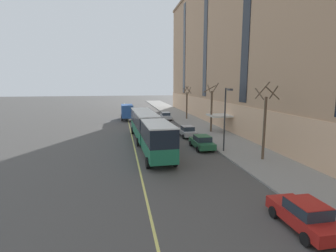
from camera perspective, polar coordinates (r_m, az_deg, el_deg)
The scene contains 13 objects.
ground_plane at distance 25.96m, azimuth -1.69°, elevation -7.27°, with size 260.00×260.00×0.00m, color #4C4947.
sidewalk at distance 31.50m, azimuth 14.94°, elevation -4.46°, with size 5.97×160.00×0.15m, color gray.
city_bus at distance 31.04m, azimuth -4.33°, elevation -0.44°, with size 3.37×19.51×3.73m.
parked_car_green_1 at distance 30.08m, azimuth 7.39°, elevation -3.47°, with size 2.05×4.63×1.56m.
parked_car_red_2 at distance 15.74m, azimuth 27.58°, elevation -16.80°, with size 1.94×4.24×1.56m.
parked_car_silver_3 at distance 36.47m, azimuth 4.21°, elevation -1.15°, with size 1.97×4.30×1.56m.
parked_car_silver_4 at distance 53.14m, azimuth -0.50°, elevation 2.20°, with size 2.03×4.52×1.56m.
box_truck at distance 53.46m, azimuth -8.93°, elevation 3.19°, with size 2.42×7.25×3.11m.
street_tree_mid_block at distance 26.39m, azimuth 20.33°, elevation 0.99°, with size 1.75×1.72×7.41m.
street_tree_far_uptown at distance 39.77m, azimuth 9.43°, elevation 3.89°, with size 1.94×1.58×7.27m.
street_tree_far_downtown at distance 53.77m, azimuth 4.12°, elevation 5.15°, with size 1.60×1.62×6.62m.
street_lamp at distance 28.17m, azimuth 12.46°, elevation 2.78°, with size 0.36×1.48×6.77m.
lane_centerline at distance 28.61m, azimuth -7.07°, elevation -5.75°, with size 0.16×140.00×0.01m, color #E0D66B.
Camera 1 is at (-3.74, -24.59, 7.45)m, focal length 28.00 mm.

